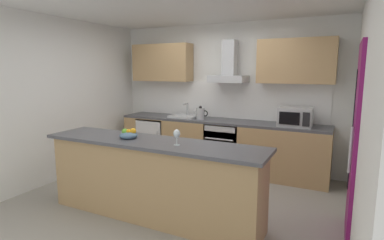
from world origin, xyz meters
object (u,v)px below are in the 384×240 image
Objects in this scene: oven at (225,145)px; fruit_bowl at (129,135)px; sink at (184,116)px; range_hood at (229,69)px; microwave at (295,117)px; kettle at (201,113)px; wine_glass at (177,134)px; refrigerator at (156,139)px.

oven is 3.64× the size of fruit_bowl.
sink is at bearing 99.05° from fruit_bowl.
fruit_bowl is (-0.49, -2.19, -0.79)m from range_hood.
microwave is 1.00× the size of sink.
kettle reaches higher than wine_glass.
microwave is 1.73× the size of kettle.
wine_glass is (1.64, -2.10, 0.65)m from refrigerator.
range_hood is at bearing 19.37° from kettle.
refrigerator is at bearing -178.73° from sink.
range_hood is 2.35m from wine_glass.
microwave is at bearing 50.91° from fruit_bowl.
range_hood is 3.27× the size of fruit_bowl.
refrigerator is 2.74m from wine_glass.
kettle is 2.02m from fruit_bowl.
range_hood reaches higher than sink.
sink reaches higher than oven.
kettle is at bearing -175.85° from oven.
sink is (-1.98, 0.04, -0.12)m from microwave.
microwave is at bearing -1.13° from sink.
sink is 1.19m from range_hood.
wine_glass is 0.81× the size of fruit_bowl.
range_hood is at bearing 8.25° from sink.
sink is at bearing 178.87° from microwave.
microwave is at bearing -7.72° from range_hood.
sink is (-0.82, 0.01, 0.47)m from oven.
refrigerator is at bearing -174.74° from range_hood.
refrigerator is (-1.44, -0.00, -0.03)m from oven.
kettle reaches higher than refrigerator.
kettle is at bearing -160.63° from range_hood.
microwave reaches higher than oven.
range_hood is 2.38m from fruit_bowl.
range_hood is (1.44, 0.13, 1.36)m from refrigerator.
wine_glass reaches higher than oven.
oven is 0.94m from sink.
oven is 0.72m from kettle.
wine_glass is (0.67, -2.06, 0.07)m from kettle.
kettle is (0.97, -0.03, 0.58)m from refrigerator.
kettle reaches higher than oven.
wine_glass is 0.70m from fruit_bowl.
range_hood is (0.46, 0.16, 0.78)m from kettle.
oven is 2.18m from fruit_bowl.
microwave is 0.69× the size of range_hood.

